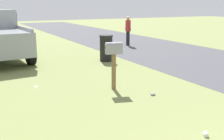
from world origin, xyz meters
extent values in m
cube|color=brown|center=(6.24, 0.19, 0.50)|extent=(0.09, 0.09, 1.00)
cube|color=gray|center=(6.24, 0.19, 1.11)|extent=(0.32, 0.49, 0.22)
cylinder|color=gray|center=(6.24, 0.19, 1.22)|extent=(0.32, 0.49, 0.20)
cube|color=red|center=(6.35, 0.19, 1.18)|extent=(0.02, 0.04, 0.18)
cube|color=#93999E|center=(11.08, 1.69, 1.39)|extent=(2.60, 0.30, 0.12)
cylinder|color=black|center=(13.83, 1.85, 0.38)|extent=(0.78, 0.32, 0.76)
cylinder|color=black|center=(10.54, 1.57, 0.38)|extent=(0.78, 0.32, 0.76)
cylinder|color=black|center=(9.81, -1.37, 0.50)|extent=(0.53, 0.53, 1.00)
cylinder|color=black|center=(9.81, -1.37, 1.04)|extent=(0.55, 0.55, 0.08)
cylinder|color=black|center=(13.20, -4.45, 0.41)|extent=(0.14, 0.14, 0.83)
cylinder|color=black|center=(13.06, -4.44, 0.41)|extent=(0.14, 0.14, 0.83)
cylinder|color=#B23333|center=(13.13, -4.44, 1.14)|extent=(0.30, 0.30, 0.62)
sphere|color=beige|center=(13.13, -4.44, 1.56)|extent=(0.22, 0.22, 0.22)
cylinder|color=#B23333|center=(13.33, -4.46, 1.17)|extent=(0.09, 0.17, 0.57)
cylinder|color=#B23333|center=(12.93, -4.43, 1.17)|extent=(0.09, 0.17, 0.57)
cube|color=silver|center=(7.48, 2.06, 0.00)|extent=(0.15, 0.13, 0.01)
cylinder|color=silver|center=(5.27, -0.45, 0.03)|extent=(0.09, 0.13, 0.07)
cylinder|color=white|center=(2.99, 0.05, 0.04)|extent=(0.13, 0.12, 0.08)
camera|label=1|loc=(-0.16, 3.63, 2.31)|focal=43.49mm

